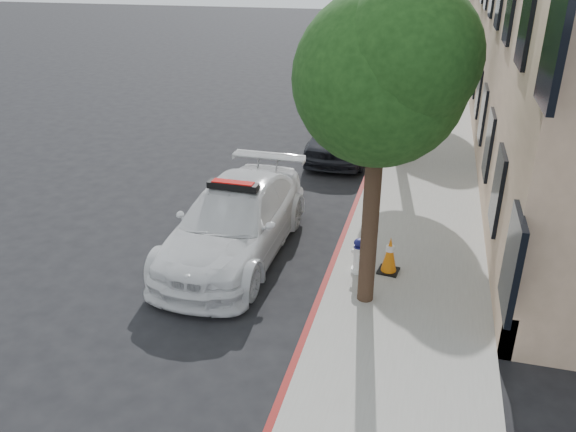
# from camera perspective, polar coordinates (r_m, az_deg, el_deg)

# --- Properties ---
(ground) EXTENTS (120.00, 120.00, 0.00)m
(ground) POSITION_cam_1_polar(r_m,az_deg,el_deg) (13.09, -3.67, -2.42)
(ground) COLOR black
(ground) RESTS_ON ground
(sidewalk) EXTENTS (3.20, 50.00, 0.15)m
(sidewalk) POSITION_cam_1_polar(r_m,az_deg,el_deg) (21.82, 13.97, 8.48)
(sidewalk) COLOR gray
(sidewalk) RESTS_ON ground
(curb_strip) EXTENTS (0.12, 50.00, 0.15)m
(curb_strip) POSITION_cam_1_polar(r_m,az_deg,el_deg) (21.88, 9.91, 8.90)
(curb_strip) COLOR maroon
(curb_strip) RESTS_ON ground
(tree_near) EXTENTS (2.92, 2.82, 5.62)m
(tree_near) POSITION_cam_1_polar(r_m,az_deg,el_deg) (9.18, 9.52, 13.69)
(tree_near) COLOR black
(tree_near) RESTS_ON sidewalk
(tree_mid) EXTENTS (2.77, 2.64, 5.43)m
(tree_mid) POSITION_cam_1_polar(r_m,az_deg,el_deg) (17.10, 12.56, 18.22)
(tree_mid) COLOR black
(tree_mid) RESTS_ON sidewalk
(police_car) EXTENTS (2.25, 5.39, 1.70)m
(police_car) POSITION_cam_1_polar(r_m,az_deg,el_deg) (12.21, -5.42, -0.54)
(police_car) COLOR white
(police_car) RESTS_ON ground
(parked_car_mid) EXTENTS (1.86, 4.61, 1.57)m
(parked_car_mid) POSITION_cam_1_polar(r_m,az_deg,el_deg) (18.54, 5.56, 8.50)
(parked_car_mid) COLOR black
(parked_car_mid) RESTS_ON ground
(parked_car_far) EXTENTS (2.01, 4.39, 1.39)m
(parked_car_far) POSITION_cam_1_polar(r_m,az_deg,el_deg) (24.83, 6.40, 12.51)
(parked_car_far) COLOR #161D38
(parked_car_far) RESTS_ON ground
(fire_hydrant) EXTENTS (0.32, 0.29, 0.75)m
(fire_hydrant) POSITION_cam_1_polar(r_m,az_deg,el_deg) (11.42, 7.21, -4.05)
(fire_hydrant) COLOR white
(fire_hydrant) RESTS_ON sidewalk
(traffic_cone) EXTENTS (0.46, 0.46, 0.78)m
(traffic_cone) POSITION_cam_1_polar(r_m,az_deg,el_deg) (11.51, 10.29, -3.90)
(traffic_cone) COLOR black
(traffic_cone) RESTS_ON sidewalk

